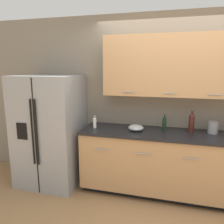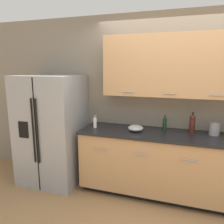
# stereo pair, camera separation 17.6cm
# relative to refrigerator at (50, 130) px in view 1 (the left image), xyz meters

# --- Properties ---
(wall_back) EXTENTS (10.00, 0.39, 2.60)m
(wall_back) POSITION_rel_refrigerator_xyz_m (1.88, 0.38, 0.60)
(wall_back) COLOR gray
(wall_back) RESTS_ON ground_plane
(counter_unit) EXTENTS (2.44, 0.64, 0.93)m
(counter_unit) POSITION_rel_refrigerator_xyz_m (1.78, 0.09, -0.38)
(counter_unit) COLOR black
(counter_unit) RESTS_ON ground_plane
(refrigerator) EXTENTS (0.94, 0.81, 1.70)m
(refrigerator) POSITION_rel_refrigerator_xyz_m (0.00, 0.00, 0.00)
(refrigerator) COLOR gray
(refrigerator) RESTS_ON ground_plane
(wine_bottle) EXTENTS (0.08, 0.08, 0.30)m
(wine_bottle) POSITION_rel_refrigerator_xyz_m (2.09, 0.18, 0.22)
(wine_bottle) COLOR #3D1914
(wine_bottle) RESTS_ON counter_unit
(soap_dispenser) EXTENTS (0.06, 0.05, 0.19)m
(soap_dispenser) POSITION_rel_refrigerator_xyz_m (0.72, 0.06, 0.16)
(soap_dispenser) COLOR white
(soap_dispenser) RESTS_ON counter_unit
(oil_bottle) EXTENTS (0.06, 0.06, 0.23)m
(oil_bottle) POSITION_rel_refrigerator_xyz_m (1.73, 0.22, 0.18)
(oil_bottle) COLOR black
(oil_bottle) RESTS_ON counter_unit
(steel_canister) EXTENTS (0.14, 0.14, 0.18)m
(steel_canister) POSITION_rel_refrigerator_xyz_m (2.38, 0.21, 0.16)
(steel_canister) COLOR gray
(steel_canister) RESTS_ON counter_unit
(mixing_bowl) EXTENTS (0.22, 0.22, 0.09)m
(mixing_bowl) POSITION_rel_refrigerator_xyz_m (1.34, 0.06, 0.12)
(mixing_bowl) COLOR #A3A3A5
(mixing_bowl) RESTS_ON counter_unit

